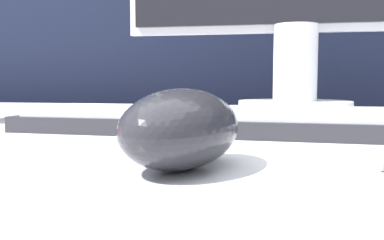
{
  "coord_description": "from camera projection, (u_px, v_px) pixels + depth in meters",
  "views": [
    {
      "loc": [
        0.14,
        -0.43,
        0.78
      ],
      "look_at": [
        0.08,
        -0.14,
        0.75
      ],
      "focal_mm": 42.0,
      "sensor_mm": 36.0,
      "label": 1
    }
  ],
  "objects": [
    {
      "name": "partition_panel",
      "position": [
        225.0,
        124.0,
        1.09
      ],
      "size": [
        5.0,
        0.03,
        1.34
      ],
      "color": "black",
      "rests_on": "ground_plane"
    },
    {
      "name": "computer_mouse_near",
      "position": [
        182.0,
        129.0,
        0.27
      ],
      "size": [
        0.08,
        0.11,
        0.05
      ],
      "rotation": [
        0.0,
        0.0,
        -0.22
      ],
      "color": "#232328",
      "rests_on": "desk"
    },
    {
      "name": "keyboard",
      "position": [
        213.0,
        120.0,
        0.46
      ],
      "size": [
        0.41,
        0.14,
        0.02
      ],
      "rotation": [
        0.0,
        0.0,
        -0.05
      ],
      "color": "#28282D",
      "rests_on": "desk"
    }
  ]
}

